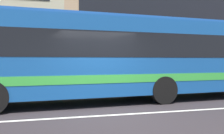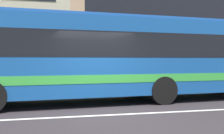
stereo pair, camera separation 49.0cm
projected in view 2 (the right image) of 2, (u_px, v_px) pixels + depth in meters
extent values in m
plane|color=#302A2E|center=(104.00, 115.00, 7.31)|extent=(160.00, 160.00, 0.00)
cube|color=silver|center=(104.00, 115.00, 7.31)|extent=(60.00, 0.16, 0.01)
cube|color=#225820|center=(21.00, 83.00, 12.65)|extent=(20.61, 1.10, 0.88)
cube|color=tan|center=(193.00, 26.00, 25.15)|extent=(24.56, 10.38, 9.84)
cube|color=#164E98|center=(133.00, 57.00, 9.98)|extent=(12.00, 3.21, 2.71)
cube|color=black|center=(133.00, 47.00, 9.97)|extent=(11.29, 3.19, 0.87)
cube|color=green|center=(133.00, 76.00, 9.99)|extent=(11.76, 3.22, 0.28)
cube|color=#1E519B|center=(133.00, 21.00, 9.94)|extent=(11.50, 2.79, 0.12)
cylinder|color=black|center=(0.00, 89.00, 9.70)|extent=(1.02, 0.34, 1.00)
cylinder|color=black|center=(163.00, 90.00, 9.13)|extent=(1.02, 0.34, 1.00)
cylinder|color=black|center=(139.00, 85.00, 11.30)|extent=(1.02, 0.34, 1.00)
cylinder|color=black|center=(219.00, 82.00, 12.49)|extent=(1.02, 0.34, 1.00)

